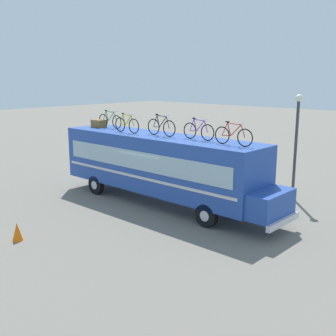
% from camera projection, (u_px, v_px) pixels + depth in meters
% --- Properties ---
extents(ground_plane, '(120.00, 120.00, 0.00)m').
position_uv_depth(ground_plane, '(158.00, 202.00, 19.79)').
color(ground_plane, slate).
extents(bus, '(11.95, 2.45, 3.23)m').
position_uv_depth(bus, '(161.00, 164.00, 19.26)').
color(bus, '#23479E').
rests_on(bus, ground).
extents(luggage_bag_1, '(0.71, 0.54, 0.40)m').
position_uv_depth(luggage_bag_1, '(99.00, 123.00, 21.99)').
color(luggage_bag_1, olive).
rests_on(luggage_bag_1, bus).
extents(rooftop_bicycle_1, '(1.79, 0.44, 0.93)m').
position_uv_depth(rooftop_bicycle_1, '(110.00, 120.00, 21.70)').
color(rooftop_bicycle_1, black).
rests_on(rooftop_bicycle_1, bus).
extents(rooftop_bicycle_2, '(1.68, 0.44, 0.94)m').
position_uv_depth(rooftop_bicycle_2, '(127.00, 125.00, 19.86)').
color(rooftop_bicycle_2, black).
rests_on(rooftop_bicycle_2, bus).
extents(rooftop_bicycle_3, '(1.72, 0.44, 0.98)m').
position_uv_depth(rooftop_bicycle_3, '(161.00, 127.00, 18.78)').
color(rooftop_bicycle_3, black).
rests_on(rooftop_bicycle_3, bus).
extents(rooftop_bicycle_4, '(1.65, 0.44, 0.93)m').
position_uv_depth(rooftop_bicycle_4, '(198.00, 131.00, 17.61)').
color(rooftop_bicycle_4, black).
rests_on(rooftop_bicycle_4, bus).
extents(rooftop_bicycle_5, '(1.76, 0.44, 0.93)m').
position_uv_depth(rooftop_bicycle_5, '(233.00, 136.00, 16.17)').
color(rooftop_bicycle_5, black).
rests_on(rooftop_bicycle_5, bus).
extents(traffic_cone, '(0.39, 0.39, 0.67)m').
position_uv_depth(traffic_cone, '(17.00, 232.00, 15.14)').
color(traffic_cone, orange).
rests_on(traffic_cone, ground).
extents(street_lamp, '(0.34, 0.34, 5.05)m').
position_uv_depth(street_lamp, '(296.00, 135.00, 19.82)').
color(street_lamp, '#38383D').
rests_on(street_lamp, ground).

